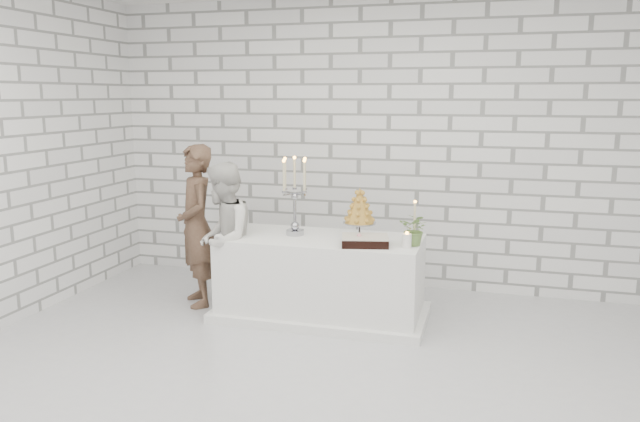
{
  "coord_description": "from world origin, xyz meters",
  "views": [
    {
      "loc": [
        1.04,
        -3.81,
        2.01
      ],
      "look_at": [
        -0.33,
        1.06,
        1.05
      ],
      "focal_mm": 34.34,
      "sensor_mm": 36.0,
      "label": 1
    }
  ],
  "objects_px": {
    "candelabra": "(295,196)",
    "croquembouche": "(360,213)",
    "groom": "(197,226)",
    "bride": "(224,239)",
    "cake_table": "(321,277)"
  },
  "relations": [
    {
      "from": "candelabra",
      "to": "croquembouche",
      "type": "bearing_deg",
      "value": 3.92
    },
    {
      "from": "groom",
      "to": "bride",
      "type": "relative_size",
      "value": 1.1
    },
    {
      "from": "bride",
      "to": "croquembouche",
      "type": "xyz_separation_m",
      "value": [
        1.22,
        0.23,
        0.27
      ]
    },
    {
      "from": "groom",
      "to": "croquembouche",
      "type": "height_order",
      "value": "groom"
    },
    {
      "from": "cake_table",
      "to": "groom",
      "type": "relative_size",
      "value": 1.16
    },
    {
      "from": "candelabra",
      "to": "groom",
      "type": "bearing_deg",
      "value": -179.62
    },
    {
      "from": "cake_table",
      "to": "candelabra",
      "type": "xyz_separation_m",
      "value": [
        -0.26,
        0.03,
        0.74
      ]
    },
    {
      "from": "croquembouche",
      "to": "bride",
      "type": "bearing_deg",
      "value": -169.48
    },
    {
      "from": "candelabra",
      "to": "bride",
      "type": "bearing_deg",
      "value": -163.49
    },
    {
      "from": "bride",
      "to": "candelabra",
      "type": "height_order",
      "value": "candelabra"
    },
    {
      "from": "groom",
      "to": "candelabra",
      "type": "bearing_deg",
      "value": 52.54
    },
    {
      "from": "candelabra",
      "to": "cake_table",
      "type": "bearing_deg",
      "value": -6.89
    },
    {
      "from": "cake_table",
      "to": "groom",
      "type": "bearing_deg",
      "value": 178.88
    },
    {
      "from": "cake_table",
      "to": "bride",
      "type": "distance_m",
      "value": 0.96
    },
    {
      "from": "bride",
      "to": "croquembouche",
      "type": "relative_size",
      "value": 3.1
    }
  ]
}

